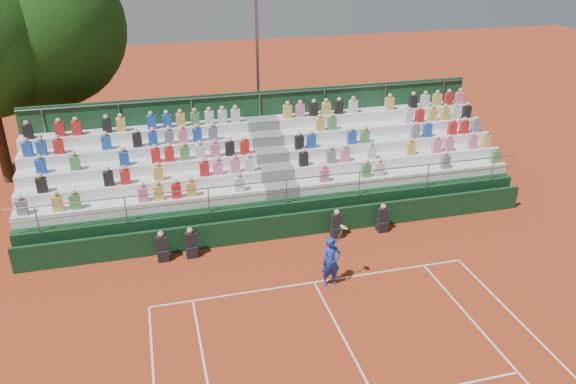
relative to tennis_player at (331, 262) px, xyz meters
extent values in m
plane|color=#A63A1B|center=(-0.50, 0.25, -0.90)|extent=(90.00, 90.00, 0.00)
cube|color=white|center=(-0.50, 0.25, -0.90)|extent=(11.00, 0.06, 0.01)
cube|color=white|center=(-0.50, -2.95, -0.90)|extent=(0.06, 6.40, 0.01)
cube|color=black|center=(-0.50, 3.45, -0.40)|extent=(20.00, 0.15, 1.00)
cube|color=black|center=(-5.37, 3.00, -0.68)|extent=(0.40, 0.40, 0.44)
cube|color=black|center=(-5.37, 3.00, -0.20)|extent=(0.38, 0.25, 0.55)
sphere|color=tan|center=(-5.37, 3.00, 0.18)|extent=(0.22, 0.22, 0.22)
cube|color=black|center=(-4.34, 3.00, -0.68)|extent=(0.40, 0.40, 0.44)
cube|color=black|center=(-4.34, 3.00, -0.20)|extent=(0.38, 0.25, 0.55)
sphere|color=tan|center=(-4.34, 3.00, 0.18)|extent=(0.22, 0.22, 0.22)
cube|color=black|center=(1.24, 3.00, -0.68)|extent=(0.40, 0.40, 0.44)
cube|color=black|center=(1.24, 3.00, -0.20)|extent=(0.38, 0.25, 0.55)
sphere|color=tan|center=(1.24, 3.00, 0.18)|extent=(0.22, 0.22, 0.22)
cube|color=black|center=(3.16, 3.00, -0.68)|extent=(0.40, 0.40, 0.44)
cube|color=black|center=(3.16, 3.00, -0.20)|extent=(0.38, 0.25, 0.55)
sphere|color=tan|center=(3.16, 3.00, 0.18)|extent=(0.22, 0.22, 0.22)
cube|color=black|center=(-0.50, 6.55, -0.30)|extent=(20.00, 5.20, 1.20)
cube|color=silver|center=(-5.85, 4.88, 0.51)|extent=(9.30, 0.85, 0.42)
cube|color=silver|center=(4.85, 4.88, 0.51)|extent=(9.30, 0.85, 0.42)
cube|color=slate|center=(-0.50, 4.88, 0.51)|extent=(1.40, 0.85, 0.42)
cube|color=silver|center=(-5.85, 5.73, 0.93)|extent=(9.30, 0.85, 0.42)
cube|color=silver|center=(4.85, 5.73, 0.93)|extent=(9.30, 0.85, 0.42)
cube|color=slate|center=(-0.50, 5.73, 0.93)|extent=(1.40, 0.85, 0.42)
cube|color=silver|center=(-5.85, 6.58, 1.35)|extent=(9.30, 0.85, 0.42)
cube|color=silver|center=(4.85, 6.58, 1.35)|extent=(9.30, 0.85, 0.42)
cube|color=slate|center=(-0.50, 6.58, 1.35)|extent=(1.40, 0.85, 0.42)
cube|color=silver|center=(-5.85, 7.43, 1.77)|extent=(9.30, 0.85, 0.42)
cube|color=silver|center=(4.85, 7.43, 1.77)|extent=(9.30, 0.85, 0.42)
cube|color=slate|center=(-0.50, 7.43, 1.77)|extent=(1.40, 0.85, 0.42)
cube|color=silver|center=(-5.85, 8.28, 2.19)|extent=(9.30, 0.85, 0.42)
cube|color=silver|center=(4.85, 8.28, 2.19)|extent=(9.30, 0.85, 0.42)
cube|color=slate|center=(-0.50, 8.28, 2.19)|extent=(1.40, 0.85, 0.42)
cube|color=#194125|center=(-0.50, 8.80, 1.30)|extent=(20.00, 0.12, 4.40)
cylinder|color=gray|center=(-0.50, 4.00, 1.30)|extent=(20.00, 0.05, 0.05)
cylinder|color=gray|center=(-0.50, 8.70, 3.40)|extent=(20.00, 0.05, 0.05)
cube|color=slate|center=(-10.06, 4.73, 1.00)|extent=(0.36, 0.24, 0.56)
cube|color=gold|center=(-8.87, 4.73, 1.00)|extent=(0.36, 0.24, 0.56)
cube|color=#4C8C4C|center=(-8.26, 4.73, 1.00)|extent=(0.36, 0.24, 0.56)
cube|color=pink|center=(-5.84, 4.73, 1.00)|extent=(0.36, 0.24, 0.56)
cube|color=gold|center=(-5.28, 4.73, 1.00)|extent=(0.36, 0.24, 0.56)
cube|color=red|center=(-4.62, 4.73, 1.00)|extent=(0.36, 0.24, 0.56)
cube|color=gold|center=(-4.06, 4.73, 1.00)|extent=(0.36, 0.24, 0.56)
cube|color=silver|center=(-2.20, 4.73, 1.00)|extent=(0.36, 0.24, 0.56)
cube|color=black|center=(-9.43, 5.58, 1.42)|extent=(0.36, 0.24, 0.56)
cube|color=black|center=(-7.05, 5.58, 1.42)|extent=(0.36, 0.24, 0.56)
cube|color=red|center=(-6.44, 5.58, 1.42)|extent=(0.36, 0.24, 0.56)
cube|color=gold|center=(-5.20, 5.58, 1.42)|extent=(0.36, 0.24, 0.56)
cube|color=red|center=(-3.42, 5.58, 1.42)|extent=(0.36, 0.24, 0.56)
cube|color=pink|center=(-2.89, 5.58, 1.42)|extent=(0.36, 0.24, 0.56)
cube|color=pink|center=(-2.20, 5.58, 1.42)|extent=(0.36, 0.24, 0.56)
cube|color=silver|center=(-1.62, 5.58, 1.42)|extent=(0.36, 0.24, 0.56)
cube|color=#1E4CB2|center=(-9.49, 6.43, 1.84)|extent=(0.36, 0.24, 0.56)
cube|color=#4C8C4C|center=(-8.26, 6.43, 1.84)|extent=(0.36, 0.24, 0.56)
cube|color=#1E4CB2|center=(-6.44, 6.43, 1.84)|extent=(0.36, 0.24, 0.56)
cube|color=red|center=(-5.22, 6.43, 1.84)|extent=(0.36, 0.24, 0.56)
cube|color=red|center=(-4.69, 6.43, 1.84)|extent=(0.36, 0.24, 0.56)
cube|color=#4C8C4C|center=(-4.08, 6.43, 1.84)|extent=(0.36, 0.24, 0.56)
cube|color=silver|center=(-3.46, 6.43, 1.84)|extent=(0.36, 0.24, 0.56)
cube|color=pink|center=(-2.86, 6.43, 1.84)|extent=(0.36, 0.24, 0.56)
cube|color=black|center=(-2.25, 6.43, 1.84)|extent=(0.36, 0.24, 0.56)
cube|color=red|center=(-1.64, 6.43, 1.84)|extent=(0.36, 0.24, 0.56)
cube|color=#1E4CB2|center=(-10.01, 7.28, 2.26)|extent=(0.36, 0.24, 0.56)
cube|color=#1E4CB2|center=(-9.49, 7.28, 2.26)|extent=(0.36, 0.24, 0.56)
cube|color=red|center=(-8.87, 7.28, 2.26)|extent=(0.36, 0.24, 0.56)
cube|color=#1E4CB2|center=(-7.07, 7.28, 2.26)|extent=(0.36, 0.24, 0.56)
cube|color=black|center=(-5.87, 7.28, 2.26)|extent=(0.36, 0.24, 0.56)
cube|color=#1E4CB2|center=(-5.25, 7.28, 2.26)|extent=(0.36, 0.24, 0.56)
cube|color=slate|center=(-4.60, 7.28, 2.26)|extent=(0.36, 0.24, 0.56)
cube|color=pink|center=(-4.04, 7.28, 2.26)|extent=(0.36, 0.24, 0.56)
cube|color=#1E4CB2|center=(-3.46, 7.28, 2.26)|extent=(0.36, 0.24, 0.56)
cube|color=slate|center=(-2.81, 7.28, 2.26)|extent=(0.36, 0.24, 0.56)
cube|color=black|center=(-10.03, 8.13, 2.68)|extent=(0.36, 0.24, 0.56)
cube|color=red|center=(-8.84, 8.13, 2.68)|extent=(0.36, 0.24, 0.56)
cube|color=red|center=(-8.20, 8.13, 2.68)|extent=(0.36, 0.24, 0.56)
cube|color=black|center=(-7.02, 8.13, 2.68)|extent=(0.36, 0.24, 0.56)
cube|color=gold|center=(-6.46, 8.13, 2.68)|extent=(0.36, 0.24, 0.56)
cube|color=#1E4CB2|center=(-5.24, 8.13, 2.68)|extent=(0.36, 0.24, 0.56)
cube|color=#1E4CB2|center=(-4.60, 8.13, 2.68)|extent=(0.36, 0.24, 0.56)
cube|color=gold|center=(-4.03, 8.13, 2.68)|extent=(0.36, 0.24, 0.56)
cube|color=#4C8C4C|center=(-3.43, 8.13, 2.68)|extent=(0.36, 0.24, 0.56)
cube|color=silver|center=(-2.82, 8.13, 2.68)|extent=(0.36, 0.24, 0.56)
cube|color=silver|center=(-2.26, 8.13, 2.68)|extent=(0.36, 0.24, 0.56)
cube|color=silver|center=(-1.69, 8.13, 2.68)|extent=(0.36, 0.24, 0.56)
cube|color=pink|center=(1.26, 4.73, 1.00)|extent=(0.36, 0.24, 0.56)
cube|color=#4C8C4C|center=(3.07, 4.73, 1.00)|extent=(0.36, 0.24, 0.56)
cube|color=silver|center=(3.66, 4.73, 1.00)|extent=(0.36, 0.24, 0.56)
cube|color=slate|center=(6.67, 4.73, 1.00)|extent=(0.36, 0.24, 0.56)
cube|color=#4C8C4C|center=(9.10, 4.73, 1.00)|extent=(0.36, 0.24, 0.56)
cube|color=black|center=(0.64, 5.58, 1.42)|extent=(0.36, 0.24, 0.56)
cube|color=slate|center=(1.83, 5.58, 1.42)|extent=(0.36, 0.24, 0.56)
cube|color=pink|center=(2.46, 5.58, 1.42)|extent=(0.36, 0.24, 0.56)
cube|color=silver|center=(3.62, 5.58, 1.42)|extent=(0.36, 0.24, 0.56)
cube|color=gold|center=(5.44, 5.58, 1.42)|extent=(0.36, 0.24, 0.56)
cube|color=pink|center=(6.67, 5.58, 1.42)|extent=(0.36, 0.24, 0.56)
cube|color=pink|center=(7.25, 5.58, 1.42)|extent=(0.36, 0.24, 0.56)
cube|color=pink|center=(8.42, 5.58, 1.42)|extent=(0.36, 0.24, 0.56)
cube|color=gold|center=(9.09, 5.58, 1.42)|extent=(0.36, 0.24, 0.56)
cube|color=black|center=(0.69, 6.43, 1.84)|extent=(0.36, 0.24, 0.56)
cube|color=#1E4CB2|center=(1.23, 6.43, 1.84)|extent=(0.36, 0.24, 0.56)
cube|color=#1E4CB2|center=(3.05, 6.43, 1.84)|extent=(0.36, 0.24, 0.56)
cube|color=#4C8C4C|center=(3.65, 6.43, 1.84)|extent=(0.36, 0.24, 0.56)
cube|color=slate|center=(6.03, 6.43, 1.84)|extent=(0.36, 0.24, 0.56)
cube|color=#1E4CB2|center=(6.62, 6.43, 1.84)|extent=(0.36, 0.24, 0.56)
cube|color=red|center=(7.85, 6.43, 1.84)|extent=(0.36, 0.24, 0.56)
cube|color=red|center=(8.45, 6.43, 1.84)|extent=(0.36, 0.24, 0.56)
cube|color=slate|center=(9.04, 6.43, 1.84)|extent=(0.36, 0.24, 0.56)
cube|color=gold|center=(1.87, 7.28, 2.26)|extent=(0.36, 0.24, 0.56)
cube|color=#4C8C4C|center=(2.42, 7.28, 2.26)|extent=(0.36, 0.24, 0.56)
cube|color=silver|center=(6.06, 7.28, 2.26)|extent=(0.36, 0.24, 0.56)
cube|color=red|center=(6.62, 7.28, 2.26)|extent=(0.36, 0.24, 0.56)
cube|color=gold|center=(7.27, 7.28, 2.26)|extent=(0.36, 0.24, 0.56)
cube|color=gold|center=(7.89, 7.28, 2.26)|extent=(0.36, 0.24, 0.56)
cube|color=silver|center=(8.42, 7.28, 2.26)|extent=(0.36, 0.24, 0.56)
cube|color=black|center=(9.02, 7.28, 2.26)|extent=(0.36, 0.24, 0.56)
cube|color=gold|center=(0.63, 8.13, 2.68)|extent=(0.36, 0.24, 0.56)
cube|color=pink|center=(1.21, 8.13, 2.68)|extent=(0.36, 0.24, 0.56)
cube|color=black|center=(1.83, 8.13, 2.68)|extent=(0.36, 0.24, 0.56)
cube|color=gold|center=(2.42, 8.13, 2.68)|extent=(0.36, 0.24, 0.56)
cube|color=black|center=(3.02, 8.13, 2.68)|extent=(0.36, 0.24, 0.56)
cube|color=silver|center=(3.70, 8.13, 2.68)|extent=(0.36, 0.24, 0.56)
cube|color=gold|center=(5.48, 8.13, 2.68)|extent=(0.36, 0.24, 0.56)
cube|color=black|center=(6.66, 8.13, 2.68)|extent=(0.36, 0.24, 0.56)
cube|color=silver|center=(7.28, 8.13, 2.68)|extent=(0.36, 0.24, 0.56)
cube|color=gold|center=(7.89, 8.13, 2.68)|extent=(0.36, 0.24, 0.56)
cube|color=red|center=(8.50, 8.13, 2.68)|extent=(0.36, 0.24, 0.56)
cube|color=pink|center=(9.08, 8.13, 2.68)|extent=(0.36, 0.24, 0.56)
imported|color=#1733AE|center=(0.00, 0.00, 0.00)|extent=(0.67, 0.46, 1.79)
cylinder|color=gray|center=(0.25, 0.00, 0.95)|extent=(0.26, 0.03, 0.51)
cylinder|color=#E5D866|center=(0.40, 0.00, 1.25)|extent=(0.26, 0.28, 0.14)
cylinder|color=#342213|center=(-12.04, 11.98, 1.05)|extent=(0.50, 0.50, 3.91)
cylinder|color=#342213|center=(-9.39, 12.98, 1.08)|extent=(0.50, 0.50, 3.97)
sphere|color=#11340E|center=(-9.39, 12.98, 5.92)|extent=(7.14, 7.14, 7.14)
cylinder|color=gray|center=(0.31, 12.88, 3.08)|extent=(0.16, 0.16, 7.96)
camera|label=1|loc=(-5.39, -14.92, 10.07)|focal=35.00mm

